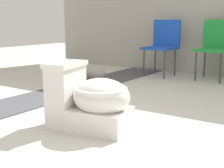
{
  "coord_description": "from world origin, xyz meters",
  "views": [
    {
      "loc": [
        1.32,
        -1.83,
        0.81
      ],
      "look_at": [
        -0.09,
        0.28,
        0.3
      ],
      "focal_mm": 50.0,
      "sensor_mm": 36.0,
      "label": 1
    }
  ],
  "objects": [
    {
      "name": "folding_chair_left",
      "position": [
        -0.66,
        2.52,
        0.51
      ],
      "size": [
        0.46,
        0.46,
        0.83
      ],
      "rotation": [
        0.0,
        0.0,
        -1.63
      ],
      "color": "#1947B2",
      "rests_on": "ground"
    },
    {
      "name": "boulder_near",
      "position": [
        -1.24,
        1.52,
        0.11
      ],
      "size": [
        0.37,
        0.31,
        0.21
      ],
      "primitive_type": "ellipsoid",
      "rotation": [
        0.0,
        0.0,
        0.04
      ],
      "color": "gray",
      "rests_on": "ground"
    },
    {
      "name": "gravel_strip",
      "position": [
        -1.13,
        0.5,
        0.01
      ],
      "size": [
        0.56,
        8.0,
        0.01
      ],
      "primitive_type": "cube",
      "color": "#4C4C51",
      "rests_on": "ground"
    },
    {
      "name": "boulder_far",
      "position": [
        -1.27,
        1.02,
        0.16
      ],
      "size": [
        0.58,
        0.52,
        0.32
      ],
      "primitive_type": "ellipsoid",
      "rotation": [
        0.0,
        0.0,
        2.99
      ],
      "color": "gray",
      "rests_on": "ground"
    },
    {
      "name": "toilet",
      "position": [
        -0.09,
        -0.02,
        0.22
      ],
      "size": [
        0.68,
        0.48,
        0.52
      ],
      "rotation": [
        0.0,
        0.0,
        0.17
      ],
      "color": "white",
      "rests_on": "ground"
    },
    {
      "name": "ground_plane",
      "position": [
        0.0,
        0.0,
        0.0
      ],
      "size": [
        14.0,
        14.0,
        0.0
      ],
      "primitive_type": "plane",
      "color": "beige"
    },
    {
      "name": "folding_chair_middle",
      "position": [
        0.09,
        2.61,
        0.51
      ],
      "size": [
        0.46,
        0.46,
        0.83
      ],
      "rotation": [
        0.0,
        0.0,
        -1.62
      ],
      "color": "#1E8C38",
      "rests_on": "ground"
    }
  ]
}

